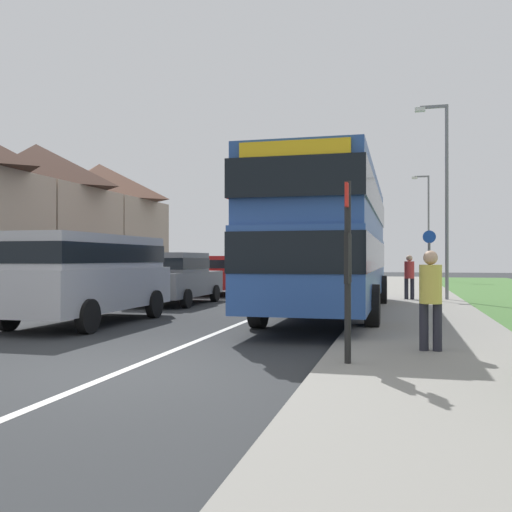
% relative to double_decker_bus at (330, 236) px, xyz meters
% --- Properties ---
extents(ground_plane, '(120.00, 120.00, 0.00)m').
position_rel_double_decker_bus_xyz_m(ground_plane, '(-1.87, -8.36, -2.14)').
color(ground_plane, '#2D3033').
extents(lane_marking_centre, '(0.14, 60.00, 0.01)m').
position_rel_double_decker_bus_xyz_m(lane_marking_centre, '(-1.87, -0.36, -2.14)').
color(lane_marking_centre, silver).
rests_on(lane_marking_centre, ground_plane).
extents(pavement_near_side, '(3.20, 68.00, 0.12)m').
position_rel_double_decker_bus_xyz_m(pavement_near_side, '(2.33, -2.36, -2.08)').
color(pavement_near_side, gray).
rests_on(pavement_near_side, ground_plane).
extents(double_decker_bus, '(2.80, 11.07, 3.70)m').
position_rel_double_decker_bus_xyz_m(double_decker_bus, '(0.00, 0.00, 0.00)').
color(double_decker_bus, '#284C93').
rests_on(double_decker_bus, ground_plane).
extents(parked_van_silver, '(2.11, 5.29, 2.10)m').
position_rel_double_decker_bus_xyz_m(parked_van_silver, '(-5.35, -3.26, -0.89)').
color(parked_van_silver, '#B7B7BC').
rests_on(parked_van_silver, ground_plane).
extents(parked_car_grey, '(1.98, 4.58, 1.74)m').
position_rel_double_decker_bus_xyz_m(parked_car_grey, '(-5.53, 2.65, -1.19)').
color(parked_car_grey, slate).
rests_on(parked_car_grey, ground_plane).
extents(parked_car_red, '(1.89, 4.30, 1.66)m').
position_rel_double_decker_bus_xyz_m(parked_car_red, '(-5.61, 8.08, -1.23)').
color(parked_car_red, '#B21E1E').
rests_on(parked_car_red, ground_plane).
extents(pedestrian_at_stop, '(0.34, 0.34, 1.67)m').
position_rel_double_decker_bus_xyz_m(pedestrian_at_stop, '(2.28, -6.20, -1.17)').
color(pedestrian_at_stop, '#23232D').
rests_on(pedestrian_at_stop, ground_plane).
extents(pedestrian_walking_away, '(0.34, 0.34, 1.67)m').
position_rel_double_decker_bus_xyz_m(pedestrian_walking_away, '(2.13, 5.39, -1.17)').
color(pedestrian_walking_away, '#23232D').
rests_on(pedestrian_walking_away, ground_plane).
extents(bus_stop_sign, '(0.09, 0.52, 2.60)m').
position_rel_double_decker_bus_xyz_m(bus_stop_sign, '(1.13, -7.58, -0.60)').
color(bus_stop_sign, black).
rests_on(bus_stop_sign, ground_plane).
extents(cycle_route_sign, '(0.44, 0.08, 2.52)m').
position_rel_double_decker_bus_xyz_m(cycle_route_sign, '(2.79, 5.21, -0.72)').
color(cycle_route_sign, slate).
rests_on(cycle_route_sign, ground_plane).
extents(street_lamp_mid, '(1.14, 0.20, 6.95)m').
position_rel_double_decker_bus_xyz_m(street_lamp_mid, '(3.29, 5.64, 1.87)').
color(street_lamp_mid, slate).
rests_on(street_lamp_mid, ground_plane).
extents(street_lamp_far, '(1.14, 0.20, 7.11)m').
position_rel_double_decker_bus_xyz_m(street_lamp_far, '(3.54, 24.56, 1.96)').
color(street_lamp_far, slate).
rests_on(street_lamp_far, ground_plane).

